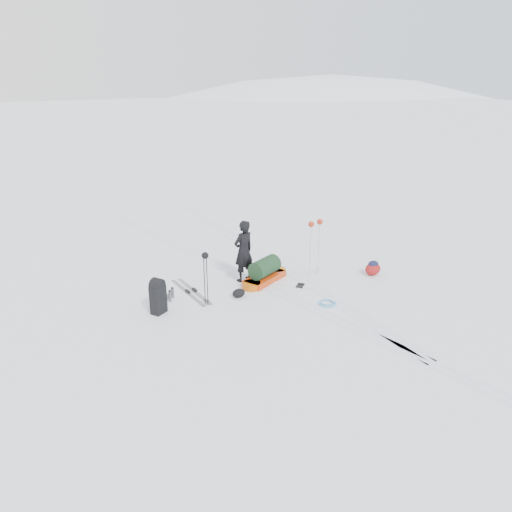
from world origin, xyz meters
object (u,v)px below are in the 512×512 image
object	(u,v)px
pulk_sled	(265,273)
ski_poles_black	(205,262)
skier	(244,251)
expedition_rucksack	(159,296)

from	to	relation	value
pulk_sled	ski_poles_black	xyz separation A→B (m)	(-1.99, -0.33, 0.85)
pulk_sled	ski_poles_black	distance (m)	2.19
skier	pulk_sled	distance (m)	0.81
expedition_rucksack	ski_poles_black	size ratio (longest dim) A/B	0.65
ski_poles_black	skier	bearing A→B (deg)	39.01
expedition_rucksack	ski_poles_black	world-z (taller)	ski_poles_black
skier	pulk_sled	bearing A→B (deg)	132.11
pulk_sled	ski_poles_black	world-z (taller)	ski_poles_black
expedition_rucksack	ski_poles_black	distance (m)	1.33
expedition_rucksack	ski_poles_black	xyz separation A→B (m)	(1.08, -0.33, 0.69)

